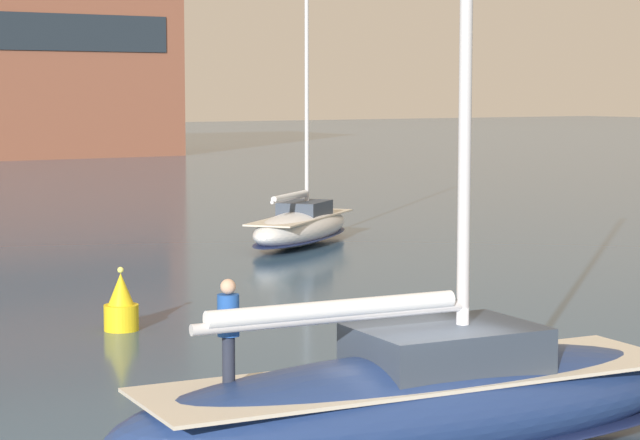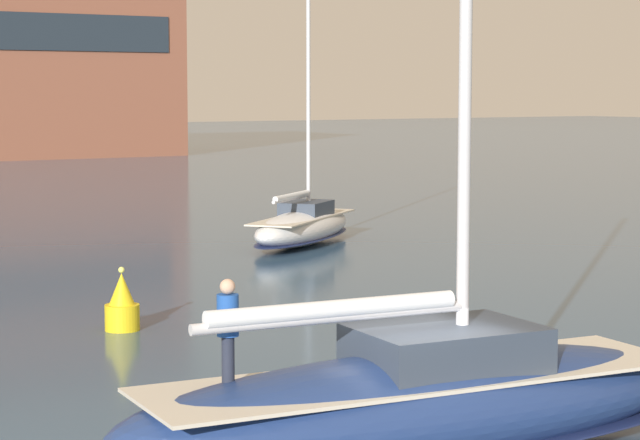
{
  "view_description": "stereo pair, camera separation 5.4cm",
  "coord_description": "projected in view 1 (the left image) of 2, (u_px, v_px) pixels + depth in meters",
  "views": [
    {
      "loc": [
        -12.1,
        -16.04,
        6.09
      ],
      "look_at": [
        0.0,
        3.0,
        3.73
      ],
      "focal_mm": 70.0,
      "sensor_mm": 36.0,
      "label": 1
    },
    {
      "loc": [
        -12.05,
        -16.07,
        6.09
      ],
      "look_at": [
        0.0,
        3.0,
        3.73
      ],
      "focal_mm": 70.0,
      "sensor_mm": 36.0,
      "label": 2
    }
  ],
  "objects": [
    {
      "name": "channel_buoy",
      "position": [
        121.0,
        306.0,
        31.65
      ],
      "size": [
        0.88,
        0.88,
        1.63
      ],
      "color": "yellow",
      "rests_on": "ground"
    },
    {
      "name": "sailboat_moored_near_marina",
      "position": [
        301.0,
        226.0,
        49.2
      ],
      "size": [
        7.89,
        6.78,
        11.25
      ],
      "color": "silver",
      "rests_on": "ground"
    },
    {
      "name": "sailboat_main",
      "position": [
        419.0,
        401.0,
        20.46
      ],
      "size": [
        11.03,
        4.08,
        14.8
      ],
      "color": "navy",
      "rests_on": "ground"
    }
  ]
}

